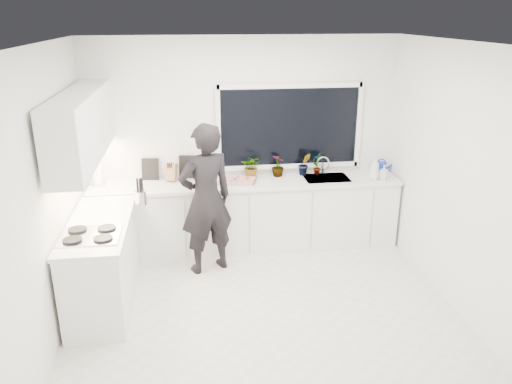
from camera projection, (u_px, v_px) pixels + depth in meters
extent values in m
cube|color=beige|center=(263.00, 306.00, 5.34)|extent=(4.00, 3.50, 0.02)
cube|color=white|center=(244.00, 143.00, 6.52)|extent=(4.00, 0.02, 2.70)
cube|color=white|center=(49.00, 196.00, 4.62)|extent=(0.02, 3.50, 2.70)
cube|color=white|center=(457.00, 178.00, 5.13)|extent=(0.02, 3.50, 2.70)
cube|color=white|center=(264.00, 42.00, 4.41)|extent=(4.00, 3.50, 0.02)
cube|color=black|center=(289.00, 127.00, 6.49)|extent=(1.80, 0.02, 1.00)
cube|color=white|center=(247.00, 216.00, 6.53)|extent=(3.92, 0.58, 0.88)
cube|color=white|center=(103.00, 263.00, 5.30)|extent=(0.58, 1.60, 0.88)
cube|color=silver|center=(247.00, 183.00, 6.37)|extent=(3.94, 0.62, 0.04)
cube|color=silver|center=(98.00, 224.00, 5.14)|extent=(0.62, 1.60, 0.04)
cube|color=white|center=(82.00, 126.00, 5.13)|extent=(0.34, 2.10, 0.70)
cube|color=silver|center=(326.00, 181.00, 6.52)|extent=(0.58, 0.42, 0.14)
cylinder|color=silver|center=(323.00, 165.00, 6.65)|extent=(0.03, 0.03, 0.22)
cube|color=black|center=(90.00, 235.00, 4.80)|extent=(0.56, 0.48, 0.03)
imported|color=black|center=(206.00, 199.00, 5.80)|extent=(0.77, 0.65, 1.81)
cube|color=silver|center=(237.00, 181.00, 6.32)|extent=(0.55, 0.47, 0.03)
cube|color=#B03C17|center=(237.00, 180.00, 6.32)|extent=(0.50, 0.42, 0.01)
cylinder|color=#1223A9|center=(381.00, 167.00, 6.73)|extent=(0.17, 0.17, 0.13)
cylinder|color=white|center=(98.00, 175.00, 6.19)|extent=(0.13, 0.13, 0.26)
cube|color=#9D8049|center=(172.00, 173.00, 6.35)|extent=(0.16, 0.14, 0.22)
cylinder|color=silver|center=(141.00, 198.00, 5.58)|extent=(0.13, 0.13, 0.16)
cube|color=black|center=(150.00, 169.00, 6.39)|extent=(0.22, 0.05, 0.28)
cube|color=black|center=(189.00, 167.00, 6.45)|extent=(0.25, 0.07, 0.30)
imported|color=#26662D|center=(252.00, 167.00, 6.48)|extent=(0.32, 0.30, 0.29)
imported|color=#26662D|center=(278.00, 166.00, 6.53)|extent=(0.22, 0.22, 0.28)
imported|color=#26662D|center=(304.00, 164.00, 6.57)|extent=(0.18, 0.15, 0.30)
imported|color=#26662D|center=(317.00, 163.00, 6.59)|extent=(0.19, 0.17, 0.30)
imported|color=#D8BF66|center=(375.00, 168.00, 6.39)|extent=(0.15, 0.15, 0.31)
imported|color=#D8BF66|center=(384.00, 172.00, 6.42)|extent=(0.12, 0.12, 0.19)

